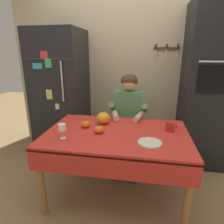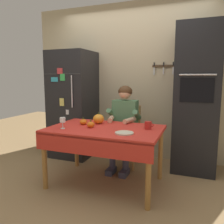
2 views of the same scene
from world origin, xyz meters
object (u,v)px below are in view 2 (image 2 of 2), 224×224
(pumpkin_small, at_px, (99,119))
(pumpkin_large, at_px, (83,122))
(wall_oven, at_px, (196,100))
(coffee_mug, at_px, (148,125))
(dining_table, at_px, (104,135))
(wine_glass, at_px, (63,120))
(refrigerator, at_px, (74,104))
(serving_tray, at_px, (124,133))
(pumpkin_medium, at_px, (91,125))
(chair_behind_person, at_px, (127,132))
(seated_person, at_px, (124,120))

(pumpkin_small, bearing_deg, pumpkin_large, -138.14)
(wall_oven, distance_m, coffee_mug, 0.98)
(dining_table, distance_m, wine_glass, 0.54)
(dining_table, bearing_deg, coffee_mug, 15.01)
(refrigerator, relative_size, serving_tray, 8.56)
(dining_table, relative_size, wine_glass, 9.94)
(coffee_mug, xyz_separation_m, pumpkin_large, (-0.86, -0.05, -0.01))
(dining_table, relative_size, pumpkin_medium, 14.22)
(refrigerator, height_order, dining_table, refrigerator)
(refrigerator, xyz_separation_m, pumpkin_large, (0.61, -0.80, -0.12))
(pumpkin_small, bearing_deg, wine_glass, -123.15)
(refrigerator, distance_m, pumpkin_medium, 1.21)
(wall_oven, xyz_separation_m, pumpkin_large, (-1.39, -0.84, -0.27))
(chair_behind_person, height_order, wine_glass, chair_behind_person)
(refrigerator, bearing_deg, dining_table, -42.91)
(coffee_mug, bearing_deg, chair_behind_person, 125.25)
(refrigerator, xyz_separation_m, wall_oven, (2.00, 0.04, 0.15))
(wall_oven, relative_size, pumpkin_medium, 21.33)
(seated_person, relative_size, pumpkin_small, 8.13)
(seated_person, bearing_deg, chair_behind_person, 90.00)
(wall_oven, xyz_separation_m, seated_person, (-0.99, -0.32, -0.31))
(seated_person, bearing_deg, pumpkin_small, -122.82)
(dining_table, height_order, chair_behind_person, chair_behind_person)
(wall_oven, xyz_separation_m, chair_behind_person, (-0.99, -0.13, -0.54))
(chair_behind_person, xyz_separation_m, pumpkin_large, (-0.40, -0.71, 0.27))
(seated_person, relative_size, coffee_mug, 11.08)
(refrigerator, bearing_deg, pumpkin_small, -40.37)
(wine_glass, bearing_deg, refrigerator, 113.91)
(pumpkin_medium, bearing_deg, seated_person, 70.21)
(dining_table, height_order, pumpkin_large, pumpkin_large)
(dining_table, xyz_separation_m, seated_person, (0.06, 0.60, 0.08))
(wine_glass, relative_size, pumpkin_small, 0.92)
(wine_glass, height_order, pumpkin_large, wine_glass)
(pumpkin_large, distance_m, pumpkin_small, 0.21)
(pumpkin_large, bearing_deg, pumpkin_medium, -35.55)
(wine_glass, height_order, serving_tray, wine_glass)
(refrigerator, distance_m, seated_person, 1.06)
(dining_table, bearing_deg, seated_person, 84.27)
(serving_tray, bearing_deg, chair_behind_person, 104.88)
(seated_person, bearing_deg, coffee_mug, -45.16)
(wine_glass, bearing_deg, seated_person, 57.00)
(seated_person, bearing_deg, dining_table, -95.73)
(pumpkin_small, bearing_deg, coffee_mug, -7.25)
(wall_oven, xyz_separation_m, pumpkin_small, (-1.23, -0.69, -0.24))
(chair_behind_person, bearing_deg, wine_glass, -117.78)
(coffee_mug, bearing_deg, pumpkin_large, -176.51)
(pumpkin_large, height_order, serving_tray, pumpkin_large)
(coffee_mug, bearing_deg, wall_oven, 55.99)
(coffee_mug, height_order, wine_glass, wine_glass)
(wall_oven, distance_m, pumpkin_small, 1.43)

